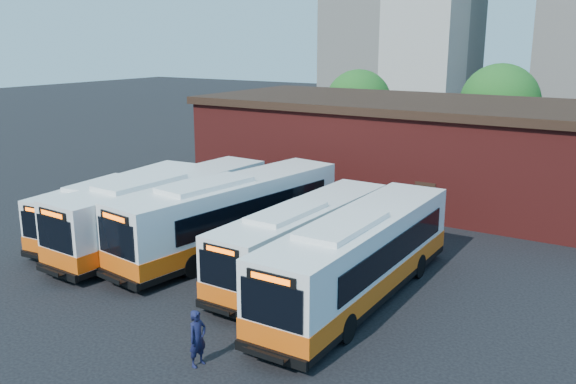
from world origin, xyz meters
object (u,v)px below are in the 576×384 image
Objects in this scene: bus_west at (166,212)px; bus_midwest at (231,217)px; transit_worker at (198,338)px; bus_east at (359,260)px; bus_farwest at (121,207)px; bus_mideast at (304,241)px.

bus_west is 3.56m from bus_midwest.
transit_worker is (5.87, -9.47, -0.76)m from bus_midwest.
bus_east is (7.94, -1.96, -0.06)m from bus_midwest.
bus_farwest is 15.22m from transit_worker.
bus_midwest is 1.16× the size of bus_mideast.
bus_mideast is at bearing 13.90° from transit_worker.
bus_midwest is at bearing 172.36° from bus_mideast.
bus_west is 11.41m from bus_east.
bus_west reaches higher than transit_worker.
bus_farwest is at bearing -177.09° from bus_west.
bus_farwest is at bearing -177.59° from bus_mideast.
bus_midwest is at bearing 37.67° from transit_worker.
bus_farwest is 0.87× the size of bus_east.
bus_west is 12.61m from transit_worker.
bus_midwest is 7.41× the size of transit_worker.
bus_farwest is 11.39m from bus_mideast.
bus_west reaches higher than bus_farwest.
bus_midwest is at bearing 165.98° from bus_east.
bus_east is at bearing -9.53° from transit_worker.
bus_farwest is 6.16× the size of transit_worker.
bus_east reaches higher than bus_mideast.
bus_farwest is 6.82m from bus_midwest.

